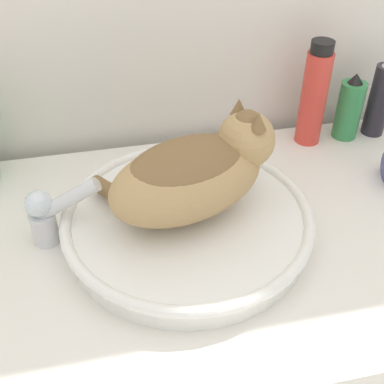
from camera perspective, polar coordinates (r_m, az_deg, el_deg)
The scene contains 7 objects.
vanity_counter at distance 1.17m, azimuth -0.31°, elevation -19.97°, with size 1.17×0.62×0.82m.
sink_basin at distance 0.83m, azimuth -0.23°, elevation -3.38°, with size 0.43×0.43×0.05m.
cat at distance 0.78m, azimuth 0.61°, elevation 2.55°, with size 0.32×0.23×0.17m.
faucet at distance 0.83m, azimuth -16.67°, elevation -2.44°, with size 0.13×0.05×0.13m.
spray_bottle_trigger at distance 1.13m, azimuth 18.14°, elevation 9.38°, with size 0.06×0.06×0.15m.
shampoo_bottle_tall at distance 1.07m, azimuth 14.27°, elevation 11.06°, with size 0.06×0.06×0.23m.
hairspray_can_black at distance 1.16m, azimuth 21.40°, elevation 10.22°, with size 0.05×0.05×0.18m.
Camera 1 is at (-0.12, -0.29, 1.41)m, focal length 45.00 mm.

